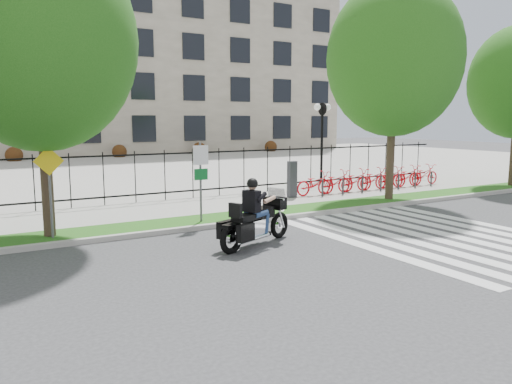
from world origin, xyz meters
TOP-DOWN VIEW (x-y plane):
  - ground at (0.00, 0.00)m, footprint 120.00×120.00m
  - curb at (0.00, 4.10)m, footprint 60.00×0.20m
  - grass_verge at (0.00, 4.95)m, footprint 60.00×1.50m
  - sidewalk at (0.00, 7.45)m, footprint 60.00×3.50m
  - plaza at (0.00, 25.00)m, footprint 80.00×34.00m
  - crosswalk_stripes at (4.83, 0.00)m, footprint 5.70×8.00m
  - iron_fence at (0.00, 9.20)m, footprint 30.00×0.06m
  - office_building at (0.00, 44.92)m, footprint 60.00×21.90m
  - lamp_post_right at (10.00, 12.00)m, footprint 1.06×0.70m
  - street_tree_1 at (-4.93, 4.95)m, footprint 5.16×5.16m
  - street_tree_2 at (8.00, 4.95)m, footprint 5.32×5.32m
  - bike_share_station at (9.20, 7.20)m, footprint 8.94×0.87m
  - sign_pole_regulatory at (-0.50, 4.58)m, footprint 0.50×0.09m
  - sign_pole_warning at (-4.91, 4.58)m, footprint 0.78×0.09m
  - motorcycle_rider at (-0.24, 1.61)m, footprint 2.72×1.45m

SIDE VIEW (x-z plane):
  - ground at x=0.00m, z-range 0.00..0.00m
  - crosswalk_stripes at x=4.83m, z-range 0.00..0.01m
  - plaza at x=0.00m, z-range 0.00..0.10m
  - curb at x=0.00m, z-range 0.00..0.15m
  - grass_verge at x=0.00m, z-range 0.00..0.15m
  - sidewalk at x=0.00m, z-range 0.00..0.15m
  - bike_share_station at x=9.20m, z-range -0.09..1.41m
  - motorcycle_rider at x=-0.24m, z-range -0.37..1.84m
  - iron_fence at x=0.00m, z-range 0.15..2.15m
  - sign_pole_regulatory at x=-0.50m, z-range 0.49..2.99m
  - sign_pole_warning at x=-4.91m, z-range 0.50..2.99m
  - lamp_post_right at x=10.00m, z-range 1.08..5.33m
  - street_tree_1 at x=-4.93m, z-range 1.30..9.57m
  - street_tree_2 at x=8.00m, z-range 1.40..10.02m
  - office_building at x=0.00m, z-range -0.11..20.04m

